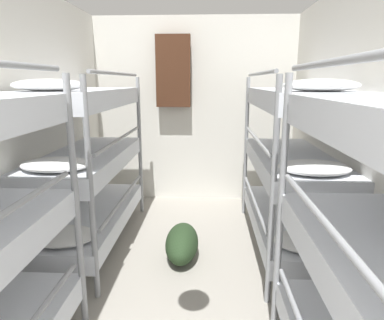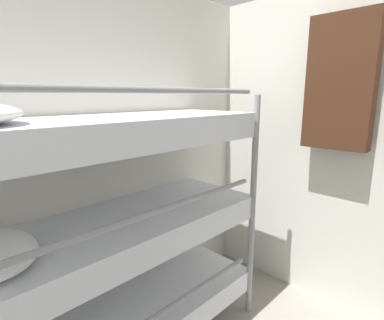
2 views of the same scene
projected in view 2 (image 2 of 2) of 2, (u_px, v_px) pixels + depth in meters
wall_back at (381, 161)px, 2.07m from camera, size 2.77×0.06×2.45m
bunk_stack_left_far at (114, 233)px, 1.75m from camera, size 0.70×1.83×1.71m
hanging_coat at (340, 83)px, 2.03m from camera, size 0.44×0.12×0.90m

